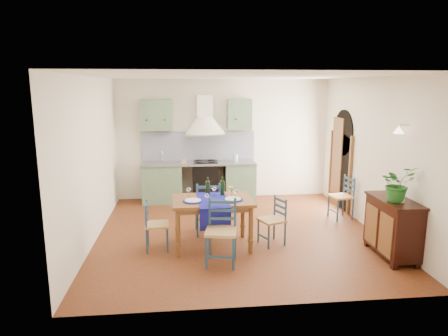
{
  "coord_description": "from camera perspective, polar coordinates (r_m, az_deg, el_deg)",
  "views": [
    {
      "loc": [
        -0.95,
        -6.86,
        2.62
      ],
      "look_at": [
        -0.21,
        0.3,
        1.16
      ],
      "focal_mm": 32.0,
      "sensor_mm": 36.0,
      "label": 1
    }
  ],
  "objects": [
    {
      "name": "dining_table",
      "position": [
        6.55,
        -1.63,
        -5.27
      ],
      "size": [
        1.32,
        1.0,
        1.14
      ],
      "color": "brown",
      "rests_on": "ground"
    },
    {
      "name": "floor",
      "position": [
        7.4,
        1.9,
        -9.24
      ],
      "size": [
        5.0,
        5.0,
        0.0
      ],
      "primitive_type": "plane",
      "color": "#49230F",
      "rests_on": "ground"
    },
    {
      "name": "chair_near",
      "position": [
        6.03,
        -0.38,
        -9.02
      ],
      "size": [
        0.54,
        0.54,
        0.98
      ],
      "color": "navy",
      "rests_on": "ground"
    },
    {
      "name": "chair_spare",
      "position": [
        8.42,
        16.56,
        -3.95
      ],
      "size": [
        0.47,
        0.47,
        0.86
      ],
      "color": "navy",
      "rests_on": "ground"
    },
    {
      "name": "left_wall",
      "position": [
        7.14,
        -18.34,
        1.07
      ],
      "size": [
        0.04,
        5.0,
        2.8
      ],
      "primitive_type": "cube",
      "color": "silver",
      "rests_on": "ground"
    },
    {
      "name": "chair_left",
      "position": [
        6.63,
        -9.8,
        -8.06
      ],
      "size": [
        0.39,
        0.39,
        0.81
      ],
      "color": "navy",
      "rests_on": "ground"
    },
    {
      "name": "ceiling",
      "position": [
        6.93,
        2.06,
        13.03
      ],
      "size": [
        5.0,
        5.0,
        0.01
      ],
      "primitive_type": "cube",
      "color": "white",
      "rests_on": "back_wall"
    },
    {
      "name": "back_wall",
      "position": [
        9.29,
        -2.83,
        1.75
      ],
      "size": [
        5.0,
        0.96,
        2.8
      ],
      "color": "silver",
      "rests_on": "ground"
    },
    {
      "name": "potted_plant",
      "position": [
        6.48,
        23.53,
        -2.06
      ],
      "size": [
        0.56,
        0.51,
        0.54
      ],
      "primitive_type": "imported",
      "rotation": [
        0.0,
        0.0,
        0.19
      ],
      "color": "#1E5C1E",
      "rests_on": "sideboard"
    },
    {
      "name": "sideboard",
      "position": [
        6.78,
        22.93,
        -7.57
      ],
      "size": [
        0.5,
        1.05,
        0.94
      ],
      "color": "black",
      "rests_on": "ground"
    },
    {
      "name": "chair_far",
      "position": [
        7.2,
        -2.35,
        -5.59
      ],
      "size": [
        0.47,
        0.47,
        0.97
      ],
      "color": "navy",
      "rests_on": "ground"
    },
    {
      "name": "chair_right",
      "position": [
        6.82,
        7.04,
        -7.43
      ],
      "size": [
        0.49,
        0.49,
        0.81
      ],
      "color": "navy",
      "rests_on": "ground"
    },
    {
      "name": "right_wall",
      "position": [
        8.03,
        19.64,
        1.63
      ],
      "size": [
        0.26,
        5.0,
        2.8
      ],
      "color": "silver",
      "rests_on": "ground"
    }
  ]
}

